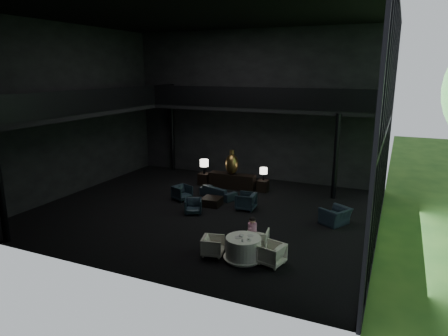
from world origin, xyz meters
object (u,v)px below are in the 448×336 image
at_px(console, 232,181).
at_px(sofa, 218,191).
at_px(table_lamp_right, 264,171).
at_px(lounge_armchair_east, 246,200).
at_px(coffee_table, 212,202).
at_px(side_table_right, 263,186).
at_px(bronze_urn, 232,164).
at_px(child, 252,226).
at_px(dining_chair_north, 258,238).
at_px(window_armchair, 335,214).
at_px(dining_table, 243,250).
at_px(dining_chair_west, 213,246).
at_px(side_table_left, 204,179).
at_px(table_lamp_left, 204,164).
at_px(lounge_armchair_south, 193,206).
at_px(lounge_armchair_west, 182,192).
at_px(dining_chair_east, 271,253).

distance_m(console, sofa, 1.63).
relative_size(table_lamp_right, lounge_armchair_east, 0.74).
bearing_deg(coffee_table, side_table_right, 64.43).
bearing_deg(bronze_urn, child, -61.48).
distance_m(bronze_urn, sofa, 1.85).
bearing_deg(lounge_armchair_east, dining_chair_north, 23.21).
distance_m(window_armchair, coffee_table, 5.40).
relative_size(table_lamp_right, dining_table, 0.49).
distance_m(sofa, dining_chair_west, 6.10).
xyz_separation_m(console, table_lamp_right, (1.60, 0.20, 0.63)).
height_order(side_table_left, table_lamp_left, table_lamp_left).
height_order(console, table_lamp_right, table_lamp_right).
relative_size(bronze_urn, lounge_armchair_south, 1.91).
bearing_deg(table_lamp_left, dining_table, -55.21).
relative_size(lounge_armchair_south, window_armchair, 0.65).
height_order(side_table_left, sofa, sofa).
bearing_deg(dining_table, console, 115.30).
bearing_deg(table_lamp_right, side_table_right, -90.00).
distance_m(side_table_right, lounge_armchair_south, 4.51).
height_order(console, dining_chair_north, console).
xyz_separation_m(window_armchair, dining_chair_north, (-2.10, -3.18, -0.12)).
distance_m(sofa, dining_table, 6.47).
bearing_deg(dining_chair_west, dining_chair_north, -56.68).
height_order(bronze_urn, window_armchair, bronze_urn).
bearing_deg(lounge_armchair_west, window_armchair, -70.25).
bearing_deg(sofa, table_lamp_right, -112.23).
xyz_separation_m(lounge_armchair_south, child, (3.40, -2.10, 0.44)).
bearing_deg(lounge_armchair_south, dining_chair_east, -59.48).
relative_size(table_lamp_left, dining_table, 0.58).
bearing_deg(side_table_right, dining_chair_north, -73.04).
height_order(table_lamp_left, dining_chair_west, table_lamp_left).
xyz_separation_m(table_lamp_right, window_armchair, (3.99, -3.07, -0.58)).
xyz_separation_m(lounge_armchair_west, lounge_armchair_east, (3.18, -0.02, 0.05)).
xyz_separation_m(bronze_urn, side_table_left, (-1.60, 0.09, -0.99)).
xyz_separation_m(console, side_table_right, (1.60, 0.13, -0.10)).
distance_m(lounge_armchair_west, dining_chair_north, 5.95).
height_order(window_armchair, child, child).
bearing_deg(window_armchair, lounge_armchair_west, -62.05).
distance_m(bronze_urn, dining_chair_west, 7.62).
height_order(table_lamp_right, coffee_table, table_lamp_right).
height_order(side_table_right, dining_chair_east, dining_chair_east).
bearing_deg(child, dining_chair_west, 47.88).
bearing_deg(lounge_armchair_south, bronze_urn, 64.00).
bearing_deg(sofa, coffee_table, 120.62).
distance_m(sofa, dining_chair_north, 5.65).
xyz_separation_m(table_lamp_right, coffee_table, (-1.41, -3.02, -0.84)).
height_order(table_lamp_right, child, table_lamp_right).
distance_m(coffee_table, dining_chair_east, 5.91).
xyz_separation_m(side_table_right, lounge_armchair_south, (-1.68, -4.19, 0.04)).
bearing_deg(window_armchair, coffee_table, -60.96).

